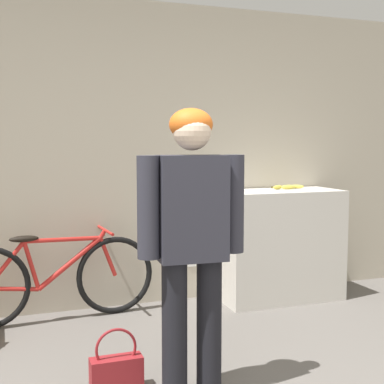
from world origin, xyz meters
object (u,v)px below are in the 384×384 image
object	(u,v)px
bicycle	(54,279)
banana	(287,187)
handbag	(116,371)
person	(192,229)

from	to	relation	value
bicycle	banana	size ratio (longest dim) A/B	4.90
bicycle	handbag	size ratio (longest dim) A/B	4.44
banana	person	bearing A→B (deg)	-133.66
handbag	bicycle	bearing A→B (deg)	99.25
person	bicycle	world-z (taller)	person
banana	handbag	distance (m)	2.49
person	banana	distance (m)	2.15
person	bicycle	distance (m)	1.74
handbag	person	bearing A→B (deg)	-25.76
person	bicycle	bearing A→B (deg)	115.42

